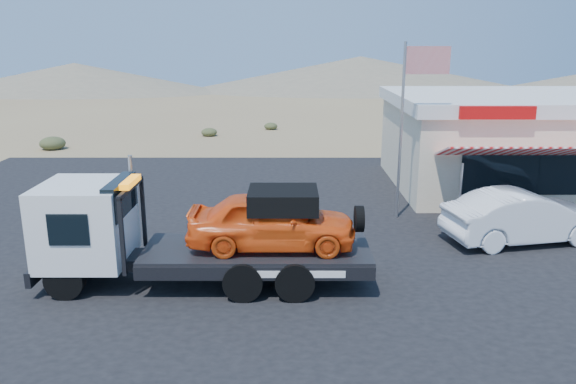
# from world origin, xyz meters

# --- Properties ---
(ground) EXTENTS (120.00, 120.00, 0.00)m
(ground) POSITION_xyz_m (0.00, 0.00, 0.00)
(ground) COLOR #876C4D
(ground) RESTS_ON ground
(asphalt_lot) EXTENTS (32.00, 24.00, 0.02)m
(asphalt_lot) POSITION_xyz_m (2.00, 3.00, 0.01)
(asphalt_lot) COLOR black
(asphalt_lot) RESTS_ON ground
(tow_truck) EXTENTS (8.17, 2.42, 2.73)m
(tow_truck) POSITION_xyz_m (-1.42, -1.01, 1.47)
(tow_truck) COLOR black
(tow_truck) RESTS_ON asphalt_lot
(white_sedan) EXTENTS (5.12, 2.67, 1.61)m
(white_sedan) POSITION_xyz_m (8.12, 2.03, 0.82)
(white_sedan) COLOR white
(white_sedan) RESTS_ON asphalt_lot
(jerky_store) EXTENTS (10.40, 9.97, 3.90)m
(jerky_store) POSITION_xyz_m (10.50, 8.97, 1.99)
(jerky_store) COLOR beige
(jerky_store) RESTS_ON asphalt_lot
(flagpole) EXTENTS (1.55, 0.10, 6.00)m
(flagpole) POSITION_xyz_m (4.93, 4.50, 3.76)
(flagpole) COLOR #99999E
(flagpole) RESTS_ON asphalt_lot
(distant_hills) EXTENTS (126.00, 48.00, 4.20)m
(distant_hills) POSITION_xyz_m (-9.77, 55.14, 1.89)
(distant_hills) COLOR #726B59
(distant_hills) RESTS_ON ground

